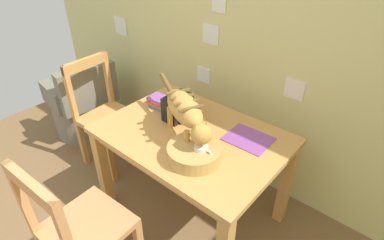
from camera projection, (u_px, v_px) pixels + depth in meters
wall_rear at (261, 29)px, 2.09m from camera, size 5.01×0.11×2.50m
dining_table at (192, 145)px, 2.01m from camera, size 1.17×0.83×0.73m
cat at (186, 112)px, 1.79m from camera, size 0.66×0.37×0.29m
saucer_bowl at (201, 158)px, 1.73m from camera, size 0.21×0.21×0.03m
coffee_mug at (202, 151)px, 1.70m from camera, size 0.12×0.08×0.08m
magazine at (248, 139)px, 1.91m from camera, size 0.28×0.24×0.01m
book_stack at (161, 102)px, 2.22m from camera, size 0.18×0.14×0.07m
wicker_basket at (194, 153)px, 1.73m from camera, size 0.31×0.31×0.08m
toaster at (178, 107)px, 2.07m from camera, size 0.12×0.20×0.18m
wooden_chair_near at (106, 116)px, 2.63m from camera, size 0.44×0.44×0.95m
wooden_chair_far at (80, 230)px, 1.66m from camera, size 0.44×0.44×0.95m
wicker_armchair at (85, 108)px, 3.12m from camera, size 0.63×0.65×0.78m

